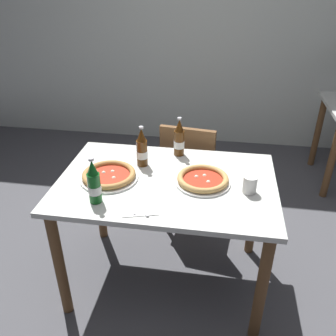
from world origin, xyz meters
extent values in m
plane|color=#4C4C51|center=(0.00, 0.00, 0.00)|extent=(8.00, 8.00, 0.00)
cube|color=silver|center=(0.00, 2.20, 1.30)|extent=(7.00, 0.10, 2.60)
cube|color=silver|center=(0.00, 0.00, 0.73)|extent=(1.20, 0.80, 0.03)
cylinder|color=brown|center=(-0.54, -0.34, 0.36)|extent=(0.06, 0.06, 0.72)
cylinder|color=brown|center=(0.54, -0.34, 0.36)|extent=(0.06, 0.06, 0.72)
cylinder|color=brown|center=(-0.54, 0.34, 0.36)|extent=(0.06, 0.06, 0.72)
cylinder|color=brown|center=(0.54, 0.34, 0.36)|extent=(0.06, 0.06, 0.72)
cube|color=brown|center=(0.08, 0.68, 0.43)|extent=(0.45, 0.45, 0.04)
cube|color=brown|center=(0.06, 0.50, 0.65)|extent=(0.38, 0.08, 0.40)
cylinder|color=brown|center=(0.27, 0.83, 0.21)|extent=(0.04, 0.04, 0.41)
cylinder|color=brown|center=(-0.06, 0.87, 0.21)|extent=(0.04, 0.04, 0.41)
cylinder|color=brown|center=(0.23, 0.49, 0.21)|extent=(0.04, 0.04, 0.41)
cylinder|color=brown|center=(-0.11, 0.53, 0.21)|extent=(0.04, 0.04, 0.41)
cylinder|color=brown|center=(1.22, 1.16, 0.36)|extent=(0.06, 0.06, 0.72)
cylinder|color=brown|center=(1.22, 1.74, 0.36)|extent=(0.06, 0.06, 0.72)
cylinder|color=white|center=(0.20, 0.01, 0.76)|extent=(0.30, 0.30, 0.01)
cylinder|color=#AD2D19|center=(0.20, 0.01, 0.77)|extent=(0.22, 0.22, 0.01)
torus|color=tan|center=(0.20, 0.01, 0.78)|extent=(0.28, 0.28, 0.03)
sphere|color=silver|center=(0.16, 0.03, 0.77)|extent=(0.02, 0.02, 0.02)
sphere|color=silver|center=(0.23, -0.01, 0.77)|extent=(0.02, 0.02, 0.02)
sphere|color=silver|center=(0.21, 0.05, 0.77)|extent=(0.02, 0.02, 0.02)
cylinder|color=white|center=(-0.32, -0.03, 0.76)|extent=(0.32, 0.32, 0.01)
cylinder|color=#AD2D19|center=(-0.32, -0.03, 0.77)|extent=(0.23, 0.23, 0.01)
torus|color=#B78447|center=(-0.32, -0.03, 0.78)|extent=(0.30, 0.30, 0.03)
sphere|color=silver|center=(-0.36, -0.01, 0.77)|extent=(0.02, 0.02, 0.02)
sphere|color=silver|center=(-0.29, -0.05, 0.77)|extent=(0.02, 0.02, 0.02)
sphere|color=silver|center=(-0.31, 0.01, 0.77)|extent=(0.02, 0.02, 0.02)
cylinder|color=#14591E|center=(-0.32, -0.25, 0.83)|extent=(0.06, 0.06, 0.16)
cone|color=#14591E|center=(-0.32, -0.25, 0.95)|extent=(0.05, 0.05, 0.07)
cylinder|color=#B7B7BC|center=(-0.32, -0.25, 0.99)|extent=(0.03, 0.03, 0.01)
cylinder|color=white|center=(-0.32, -0.25, 0.82)|extent=(0.07, 0.07, 0.04)
cylinder|color=#512D0F|center=(0.03, 0.32, 0.83)|extent=(0.06, 0.06, 0.16)
cone|color=#512D0F|center=(0.03, 0.32, 0.95)|extent=(0.05, 0.05, 0.07)
cylinder|color=#B7B7BC|center=(0.03, 0.32, 0.99)|extent=(0.03, 0.03, 0.01)
cylinder|color=white|center=(0.03, 0.32, 0.82)|extent=(0.07, 0.07, 0.04)
cylinder|color=#512D0F|center=(-0.17, 0.15, 0.83)|extent=(0.06, 0.06, 0.16)
cone|color=#512D0F|center=(-0.17, 0.15, 0.95)|extent=(0.05, 0.05, 0.07)
cylinder|color=#B7B7BC|center=(-0.17, 0.15, 0.99)|extent=(0.03, 0.03, 0.01)
cylinder|color=white|center=(-0.17, 0.15, 0.82)|extent=(0.07, 0.07, 0.04)
cube|color=white|center=(-0.10, -0.26, 0.75)|extent=(0.22, 0.22, 0.00)
cube|color=silver|center=(-0.08, -0.26, 0.76)|extent=(0.09, 0.18, 0.00)
cube|color=silver|center=(-0.12, -0.26, 0.76)|extent=(0.04, 0.17, 0.00)
cylinder|color=white|center=(0.45, -0.05, 0.80)|extent=(0.07, 0.07, 0.09)
camera|label=1|loc=(0.27, -1.65, 1.79)|focal=38.11mm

